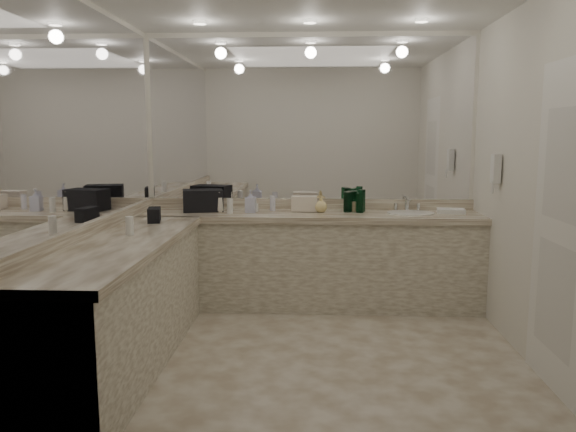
# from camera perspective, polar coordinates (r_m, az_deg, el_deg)

# --- Properties ---
(floor) EXTENTS (3.20, 3.20, 0.00)m
(floor) POSITION_cam_1_polar(r_m,az_deg,el_deg) (4.36, 1.90, -13.71)
(floor) COLOR beige
(floor) RESTS_ON ground
(wall_back) EXTENTS (3.20, 0.02, 2.60)m
(wall_back) POSITION_cam_1_polar(r_m,az_deg,el_deg) (5.55, 2.21, 4.87)
(wall_back) COLOR silver
(wall_back) RESTS_ON floor
(wall_left) EXTENTS (0.02, 3.00, 2.60)m
(wall_left) POSITION_cam_1_polar(r_m,az_deg,el_deg) (4.38, -19.48, 3.46)
(wall_left) COLOR silver
(wall_left) RESTS_ON floor
(wall_right) EXTENTS (0.02, 3.00, 2.60)m
(wall_right) POSITION_cam_1_polar(r_m,az_deg,el_deg) (4.34, 23.66, 3.19)
(wall_right) COLOR silver
(wall_right) RESTS_ON floor
(vanity_back_base) EXTENTS (3.20, 0.60, 0.84)m
(vanity_back_base) POSITION_cam_1_polar(r_m,az_deg,el_deg) (5.38, 2.12, -4.73)
(vanity_back_base) COLOR beige
(vanity_back_base) RESTS_ON floor
(vanity_back_top) EXTENTS (3.20, 0.64, 0.06)m
(vanity_back_top) POSITION_cam_1_polar(r_m,az_deg,el_deg) (5.29, 2.15, 0.00)
(vanity_back_top) COLOR beige
(vanity_back_top) RESTS_ON vanity_back_base
(vanity_left_base) EXTENTS (0.60, 2.40, 0.84)m
(vanity_left_base) POSITION_cam_1_polar(r_m,az_deg,el_deg) (4.16, -16.58, -9.02)
(vanity_left_base) COLOR beige
(vanity_left_base) RESTS_ON floor
(vanity_left_top) EXTENTS (0.64, 2.42, 0.06)m
(vanity_left_top) POSITION_cam_1_polar(r_m,az_deg,el_deg) (4.05, -16.71, -2.93)
(vanity_left_top) COLOR beige
(vanity_left_top) RESTS_ON vanity_left_base
(backsplash_back) EXTENTS (3.20, 0.04, 0.10)m
(backsplash_back) POSITION_cam_1_polar(r_m,az_deg,el_deg) (5.56, 2.18, 1.25)
(backsplash_back) COLOR beige
(backsplash_back) RESTS_ON vanity_back_top
(backsplash_left) EXTENTS (0.04, 3.00, 0.10)m
(backsplash_left) POSITION_cam_1_polar(r_m,az_deg,el_deg) (4.41, -19.02, -1.07)
(backsplash_left) COLOR beige
(backsplash_left) RESTS_ON vanity_left_top
(mirror_back) EXTENTS (3.12, 0.01, 1.55)m
(mirror_back) POSITION_cam_1_polar(r_m,az_deg,el_deg) (5.53, 2.23, 9.78)
(mirror_back) COLOR white
(mirror_back) RESTS_ON wall_back
(mirror_left) EXTENTS (0.01, 2.92, 1.55)m
(mirror_left) POSITION_cam_1_polar(r_m,az_deg,el_deg) (4.36, -19.64, 9.68)
(mirror_left) COLOR white
(mirror_left) RESTS_ON wall_left
(sink) EXTENTS (0.44, 0.44, 0.03)m
(sink) POSITION_cam_1_polar(r_m,az_deg,el_deg) (5.37, 12.34, 0.21)
(sink) COLOR white
(sink) RESTS_ON vanity_back_top
(faucet) EXTENTS (0.24, 0.16, 0.14)m
(faucet) POSITION_cam_1_polar(r_m,az_deg,el_deg) (5.56, 12.01, 1.28)
(faucet) COLOR silver
(faucet) RESTS_ON vanity_back_top
(wall_phone) EXTENTS (0.06, 0.10, 0.24)m
(wall_phone) POSITION_cam_1_polar(r_m,az_deg,el_deg) (4.98, 20.36, 4.53)
(wall_phone) COLOR white
(wall_phone) RESTS_ON wall_right
(door) EXTENTS (0.02, 0.82, 2.10)m
(door) POSITION_cam_1_polar(r_m,az_deg,el_deg) (3.90, 25.85, -1.15)
(door) COLOR white
(door) RESTS_ON wall_right
(black_toiletry_bag) EXTENTS (0.42, 0.32, 0.21)m
(black_toiletry_bag) POSITION_cam_1_polar(r_m,az_deg,el_deg) (5.45, -8.64, 1.62)
(black_toiletry_bag) COLOR black
(black_toiletry_bag) RESTS_ON vanity_back_top
(black_bag_spill) EXTENTS (0.14, 0.23, 0.12)m
(black_bag_spill) POSITION_cam_1_polar(r_m,az_deg,el_deg) (4.86, -13.44, 0.10)
(black_bag_spill) COLOR black
(black_bag_spill) RESTS_ON vanity_left_top
(cream_cosmetic_case) EXTENTS (0.25, 0.16, 0.14)m
(cream_cosmetic_case) POSITION_cam_1_polar(r_m,az_deg,el_deg) (5.38, 1.67, 1.23)
(cream_cosmetic_case) COLOR beige
(cream_cosmetic_case) RESTS_ON vanity_back_top
(hand_towel) EXTENTS (0.27, 0.20, 0.04)m
(hand_towel) POSITION_cam_1_polar(r_m,az_deg,el_deg) (5.47, 16.22, 0.50)
(hand_towel) COLOR white
(hand_towel) RESTS_ON vanity_back_top
(lotion_left) EXTENTS (0.06, 0.06, 0.14)m
(lotion_left) POSITION_cam_1_polar(r_m,az_deg,el_deg) (4.26, -15.80, -0.99)
(lotion_left) COLOR white
(lotion_left) RESTS_ON vanity_left_top
(soap_bottle_a) EXTENTS (0.08, 0.08, 0.19)m
(soap_bottle_a) POSITION_cam_1_polar(r_m,az_deg,el_deg) (5.36, -6.91, 1.43)
(soap_bottle_a) COLOR white
(soap_bottle_a) RESTS_ON vanity_back_top
(soap_bottle_b) EXTENTS (0.10, 0.10, 0.22)m
(soap_bottle_b) POSITION_cam_1_polar(r_m,az_deg,el_deg) (5.30, -3.82, 1.52)
(soap_bottle_b) COLOR silver
(soap_bottle_b) RESTS_ON vanity_back_top
(soap_bottle_c) EXTENTS (0.16, 0.16, 0.15)m
(soap_bottle_c) POSITION_cam_1_polar(r_m,az_deg,el_deg) (5.32, 3.37, 1.21)
(soap_bottle_c) COLOR #EBD083
(soap_bottle_c) RESTS_ON vanity_back_top
(green_bottle_0) EXTENTS (0.07, 0.07, 0.19)m
(green_bottle_0) POSITION_cam_1_polar(r_m,az_deg,el_deg) (5.45, 6.68, 1.54)
(green_bottle_0) COLOR #13542E
(green_bottle_0) RESTS_ON vanity_back_top
(green_bottle_1) EXTENTS (0.06, 0.06, 0.21)m
(green_bottle_1) POSITION_cam_1_polar(r_m,az_deg,el_deg) (5.42, 7.52, 1.58)
(green_bottle_1) COLOR #13542E
(green_bottle_1) RESTS_ON vanity_back_top
(green_bottle_2) EXTENTS (0.07, 0.07, 0.19)m
(green_bottle_2) POSITION_cam_1_polar(r_m,az_deg,el_deg) (5.42, 6.26, 1.51)
(green_bottle_2) COLOR #13542E
(green_bottle_2) RESTS_ON vanity_back_top
(green_bottle_3) EXTENTS (0.07, 0.07, 0.18)m
(green_bottle_3) POSITION_cam_1_polar(r_m,az_deg,el_deg) (5.33, 7.32, 1.33)
(green_bottle_3) COLOR #13542E
(green_bottle_3) RESTS_ON vanity_back_top
(green_bottle_4) EXTENTS (0.07, 0.07, 0.19)m
(green_bottle_4) POSITION_cam_1_polar(r_m,az_deg,el_deg) (5.35, 6.05, 1.42)
(green_bottle_4) COLOR #13542E
(green_bottle_4) RESTS_ON vanity_back_top
(amenity_bottle_0) EXTENTS (0.04, 0.04, 0.10)m
(amenity_bottle_0) POSITION_cam_1_polar(r_m,az_deg,el_deg) (5.40, 6.71, 0.95)
(amenity_bottle_0) COLOR #E0B28C
(amenity_bottle_0) RESTS_ON vanity_back_top
(amenity_bottle_1) EXTENTS (0.05, 0.05, 0.15)m
(amenity_bottle_1) POSITION_cam_1_polar(r_m,az_deg,el_deg) (5.43, -1.57, 1.32)
(amenity_bottle_1) COLOR silver
(amenity_bottle_1) RESTS_ON vanity_back_top
(amenity_bottle_2) EXTENTS (0.06, 0.06, 0.14)m
(amenity_bottle_2) POSITION_cam_1_polar(r_m,az_deg,el_deg) (5.27, -5.92, 1.04)
(amenity_bottle_2) COLOR white
(amenity_bottle_2) RESTS_ON vanity_back_top
(amenity_bottle_3) EXTENTS (0.05, 0.05, 0.11)m
(amenity_bottle_3) POSITION_cam_1_polar(r_m,az_deg,el_deg) (5.55, -9.08, 1.17)
(amenity_bottle_3) COLOR silver
(amenity_bottle_3) RESTS_ON vanity_back_top
(amenity_bottle_4) EXTENTS (0.04, 0.04, 0.07)m
(amenity_bottle_4) POSITION_cam_1_polar(r_m,az_deg,el_deg) (5.43, 2.21, 0.93)
(amenity_bottle_4) COLOR #9966B2
(amenity_bottle_4) RESTS_ON vanity_back_top
(amenity_bottle_5) EXTENTS (0.05, 0.05, 0.08)m
(amenity_bottle_5) POSITION_cam_1_polar(r_m,az_deg,el_deg) (5.37, -3.28, 0.86)
(amenity_bottle_5) COLOR white
(amenity_bottle_5) RESTS_ON vanity_back_top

